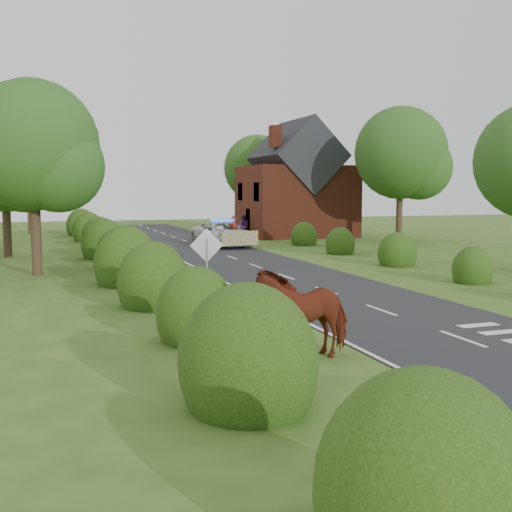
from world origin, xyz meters
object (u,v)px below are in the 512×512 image
object	(u,v)px
police_van	(223,234)
pedestrian_purple	(243,226)
road_sign	(207,256)
pedestrian_red	(234,228)
cow	(302,318)

from	to	relation	value
police_van	pedestrian_purple	xyz separation A→B (m)	(3.43, 6.25, 0.10)
road_sign	pedestrian_purple	world-z (taller)	road_sign
pedestrian_purple	police_van	bearing A→B (deg)	84.29
police_van	pedestrian_red	distance (m)	4.91
road_sign	pedestrian_red	bearing A→B (deg)	71.39
pedestrian_red	road_sign	bearing A→B (deg)	37.45
pedestrian_red	pedestrian_purple	distance (m)	2.25
road_sign	police_van	distance (m)	21.93
cow	police_van	world-z (taller)	police_van
road_sign	police_van	bearing A→B (deg)	72.88
cow	pedestrian_purple	distance (m)	34.52
pedestrian_purple	pedestrian_red	bearing A→B (deg)	76.71
cow	road_sign	bearing A→B (deg)	178.91
police_van	pedestrian_purple	bearing A→B (deg)	55.57
cow	pedestrian_red	xyz separation A→B (m)	(7.91, 31.46, 0.03)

